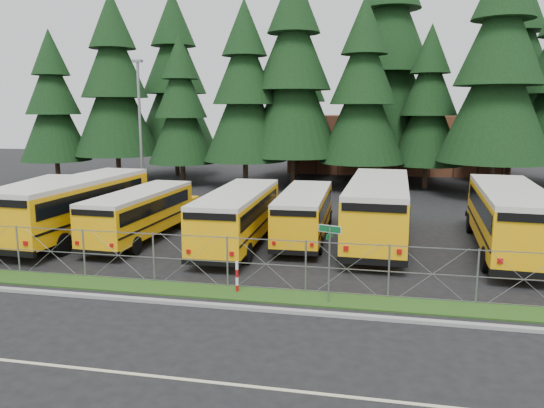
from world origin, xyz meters
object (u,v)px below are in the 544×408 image
(bus_5, at_px, (305,215))
(street_sign, at_px, (329,247))
(bus_0, at_px, (35,209))
(bus_2, at_px, (143,215))
(bus_east, at_px, (508,220))
(bus_6, at_px, (378,211))
(bus_4, at_px, (240,218))
(bus_1, at_px, (82,208))
(light_standard, at_px, (140,126))
(striped_bollard, at_px, (237,277))

(bus_5, relative_size, street_sign, 3.49)
(bus_0, bearing_deg, bus_5, -0.41)
(bus_2, bearing_deg, bus_east, 5.67)
(bus_6, relative_size, bus_east, 1.03)
(bus_6, bearing_deg, bus_4, -162.09)
(bus_6, bearing_deg, bus_2, -169.93)
(bus_1, height_order, light_standard, light_standard)
(bus_1, height_order, bus_6, bus_6)
(bus_6, bearing_deg, bus_0, -172.43)
(bus_4, height_order, light_standard, light_standard)
(bus_east, xyz_separation_m, light_standard, (-23.05, 9.82, 3.92))
(bus_1, relative_size, street_sign, 4.30)
(bus_0, height_order, bus_4, bus_4)
(bus_2, bearing_deg, bus_5, 14.46)
(bus_1, bearing_deg, bus_east, 6.40)
(bus_0, relative_size, striped_bollard, 8.82)
(bus_4, xyz_separation_m, bus_east, (12.71, 1.23, 0.18))
(bus_2, xyz_separation_m, bus_5, (8.22, 1.75, -0.01))
(striped_bollard, height_order, light_standard, light_standard)
(bus_2, relative_size, bus_4, 0.93)
(bus_4, bearing_deg, bus_5, 32.26)
(street_sign, bearing_deg, bus_4, 125.71)
(bus_5, relative_size, bus_east, 0.81)
(bus_east, height_order, street_sign, bus_east)
(bus_2, height_order, bus_6, bus_6)
(bus_2, bearing_deg, street_sign, -32.93)
(bus_5, height_order, striped_bollard, bus_5)
(street_sign, xyz_separation_m, light_standard, (-15.47, 18.19, 3.47))
(bus_1, xyz_separation_m, bus_2, (3.42, 0.12, -0.28))
(bus_0, height_order, bus_5, bus_0)
(bus_5, distance_m, bus_east, 9.74)
(bus_0, distance_m, light_standard, 11.75)
(bus_east, relative_size, striped_bollard, 10.06)
(street_sign, bearing_deg, bus_1, 152.33)
(bus_0, height_order, bus_east, bus_east)
(bus_0, relative_size, bus_1, 0.88)
(street_sign, relative_size, striped_bollard, 2.34)
(bus_east, height_order, light_standard, light_standard)
(bus_4, bearing_deg, bus_east, 4.62)
(bus_2, distance_m, bus_5, 8.40)
(bus_6, distance_m, bus_east, 6.02)
(bus_0, height_order, striped_bollard, bus_0)
(bus_1, distance_m, bus_4, 8.64)
(bus_2, height_order, bus_east, bus_east)
(bus_4, relative_size, bus_5, 1.09)
(striped_bollard, bearing_deg, bus_1, 146.65)
(bus_2, xyz_separation_m, bus_4, (5.22, -0.20, 0.10))
(striped_bollard, relative_size, light_standard, 0.12)
(bus_2, distance_m, light_standard, 12.71)
(bus_5, height_order, bus_6, bus_6)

